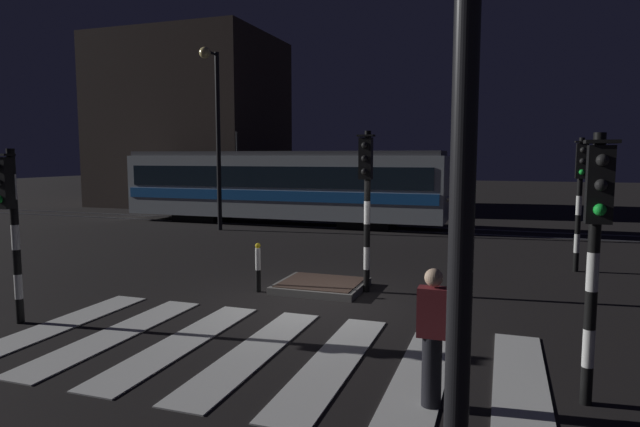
{
  "coord_description": "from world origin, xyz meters",
  "views": [
    {
      "loc": [
        3.62,
        -10.21,
        3.03
      ],
      "look_at": [
        -1.39,
        4.26,
        1.4
      ],
      "focal_mm": 30.29,
      "sensor_mm": 36.0,
      "label": 1
    }
  ],
  "objects": [
    {
      "name": "ground_plane",
      "position": [
        0.0,
        0.0,
        0.0
      ],
      "size": [
        120.0,
        120.0,
        0.0
      ],
      "primitive_type": "plane",
      "color": "black"
    },
    {
      "name": "rail_near",
      "position": [
        0.0,
        11.31,
        0.01
      ],
      "size": [
        80.0,
        0.12,
        0.03
      ],
      "primitive_type": "cube",
      "color": "#59595E",
      "rests_on": "ground"
    },
    {
      "name": "rail_far",
      "position": [
        0.0,
        12.74,
        0.01
      ],
      "size": [
        80.0,
        0.12,
        0.03
      ],
      "primitive_type": "cube",
      "color": "#59595E",
      "rests_on": "ground"
    },
    {
      "name": "crosswalk_zebra",
      "position": [
        0.0,
        -2.9,
        0.01
      ],
      "size": [
        8.5,
        4.22,
        0.02
      ],
      "color": "silver",
      "rests_on": "ground"
    },
    {
      "name": "traffic_island",
      "position": [
        -0.31,
        1.2,
        0.09
      ],
      "size": [
        1.93,
        1.74,
        0.18
      ],
      "color": "slate",
      "rests_on": "ground"
    },
    {
      "name": "traffic_light_corner_far_right",
      "position": [
        5.42,
        5.14,
        2.31
      ],
      "size": [
        0.36,
        0.42,
        3.51
      ],
      "color": "black",
      "rests_on": "ground"
    },
    {
      "name": "traffic_light_corner_near_right",
      "position": [
        4.63,
        -3.24,
        2.18
      ],
      "size": [
        0.36,
        0.42,
        3.31
      ],
      "color": "black",
      "rests_on": "ground"
    },
    {
      "name": "traffic_light_corner_near_left",
      "position": [
        -4.68,
        -3.04,
        2.09
      ],
      "size": [
        0.36,
        0.42,
        3.16
      ],
      "color": "black",
      "rests_on": "ground"
    },
    {
      "name": "traffic_light_median_centre",
      "position": [
        0.73,
        1.24,
        2.36
      ],
      "size": [
        0.36,
        0.42,
        3.58
      ],
      "color": "black",
      "rests_on": "ground"
    },
    {
      "name": "street_lamp_trackside_left",
      "position": [
        -7.49,
        9.03,
        4.56
      ],
      "size": [
        0.44,
        1.21,
        7.2
      ],
      "color": "black",
      "rests_on": "ground"
    },
    {
      "name": "tram",
      "position": [
        -5.92,
        12.02,
        1.74
      ],
      "size": [
        14.73,
        2.58,
        4.15
      ],
      "color": "#B2BCC1",
      "rests_on": "ground"
    },
    {
      "name": "pedestrian_waiting_at_kerb",
      "position": [
        2.85,
        -3.85,
        0.88
      ],
      "size": [
        0.36,
        0.24,
        1.71
      ],
      "color": "black",
      "rests_on": "ground"
    },
    {
      "name": "bollard_island_edge",
      "position": [
        -1.56,
        0.53,
        0.56
      ],
      "size": [
        0.12,
        0.12,
        1.11
      ],
      "color": "black",
      "rests_on": "ground"
    },
    {
      "name": "building_backdrop",
      "position": [
        -15.15,
        19.41,
        5.13
      ],
      "size": [
        10.28,
        8.0,
        10.27
      ],
      "primitive_type": "cube",
      "color": "#382D28",
      "rests_on": "ground"
    }
  ]
}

